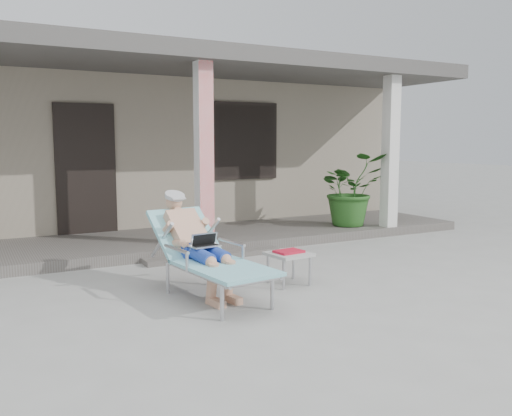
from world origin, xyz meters
TOP-DOWN VIEW (x-y plane):
  - ground at (0.00, 0.00)m, footprint 60.00×60.00m
  - house at (0.00, 6.50)m, footprint 10.40×5.40m
  - porch_deck at (0.00, 3.00)m, footprint 10.00×2.00m
  - porch_overhang at (0.00, 2.95)m, footprint 10.00×2.30m
  - porch_step at (0.00, 1.85)m, footprint 2.00×0.30m
  - lounger at (-0.84, 0.23)m, footprint 0.88×1.84m
  - side_table at (0.20, 0.15)m, footprint 0.49×0.49m
  - potted_palm at (2.99, 2.58)m, footprint 1.31×1.19m

SIDE VIEW (x-z plane):
  - ground at x=0.00m, z-range 0.00..0.00m
  - porch_step at x=0.00m, z-range 0.00..0.07m
  - porch_deck at x=0.00m, z-range 0.00..0.15m
  - side_table at x=0.20m, z-range 0.14..0.53m
  - lounger at x=-0.84m, z-range 0.13..1.30m
  - potted_palm at x=2.99m, z-range 0.15..1.44m
  - house at x=0.00m, z-range 0.02..3.32m
  - porch_overhang at x=0.00m, z-range 1.36..4.21m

